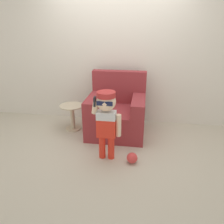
# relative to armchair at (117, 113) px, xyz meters

# --- Properties ---
(ground_plane) EXTENTS (10.00, 10.00, 0.00)m
(ground_plane) POSITION_rel_armchair_xyz_m (-0.07, -0.05, -0.36)
(ground_plane) COLOR #BCB29E
(wall_back) EXTENTS (10.00, 0.05, 2.60)m
(wall_back) POSITION_rel_armchair_xyz_m (-0.07, 0.56, 0.94)
(wall_back) COLOR silver
(wall_back) RESTS_ON ground_plane
(armchair) EXTENTS (0.96, 0.89, 1.03)m
(armchair) POSITION_rel_armchair_xyz_m (0.00, 0.00, 0.00)
(armchair) COLOR maroon
(armchair) RESTS_ON ground_plane
(person_child) EXTENTS (0.41, 0.30, 0.99)m
(person_child) POSITION_rel_armchair_xyz_m (-0.03, -0.84, 0.30)
(person_child) COLOR red
(person_child) RESTS_ON ground_plane
(side_table) EXTENTS (0.42, 0.42, 0.46)m
(side_table) POSITION_rel_armchair_xyz_m (-0.80, -0.02, -0.08)
(side_table) COLOR beige
(side_table) RESTS_ON ground_plane
(toy_ball) EXTENTS (0.15, 0.15, 0.15)m
(toy_ball) POSITION_rel_armchair_xyz_m (0.34, -0.92, -0.28)
(toy_ball) COLOR #D13838
(toy_ball) RESTS_ON ground_plane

